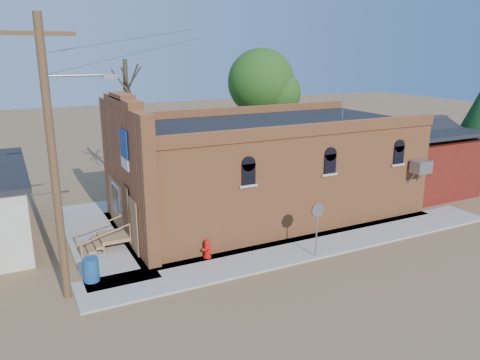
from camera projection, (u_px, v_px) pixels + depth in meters
name	position (u px, v px, depth m)	size (l,w,h in m)	color
ground	(294.00, 263.00, 18.11)	(120.00, 120.00, 0.00)	olive
sidewalk_south	(313.00, 246.00, 19.53)	(19.00, 2.20, 0.08)	#9E9991
sidewalk_west	(99.00, 237.00, 20.53)	(2.60, 10.00, 0.08)	#9E9991
brick_bar	(262.00, 169.00, 22.93)	(16.40, 7.97, 6.30)	#BF6C3A
red_shed	(410.00, 152.00, 27.24)	(5.40, 6.40, 4.30)	#53130E
utility_pole	(55.00, 157.00, 14.34)	(3.12, 0.26, 9.00)	#4C311E
tree_bare_near	(126.00, 87.00, 26.42)	(2.80, 2.80, 7.65)	#413825
tree_leafy	(261.00, 83.00, 30.77)	(4.40, 4.40, 8.15)	#413825
fire_hydrant	(207.00, 249.00, 18.27)	(0.43, 0.41, 0.76)	#BC110A
stop_sign	(317.00, 215.00, 18.06)	(0.60, 0.09, 2.22)	gray
trash_barrel	(91.00, 270.00, 16.39)	(0.55, 0.55, 0.85)	navy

